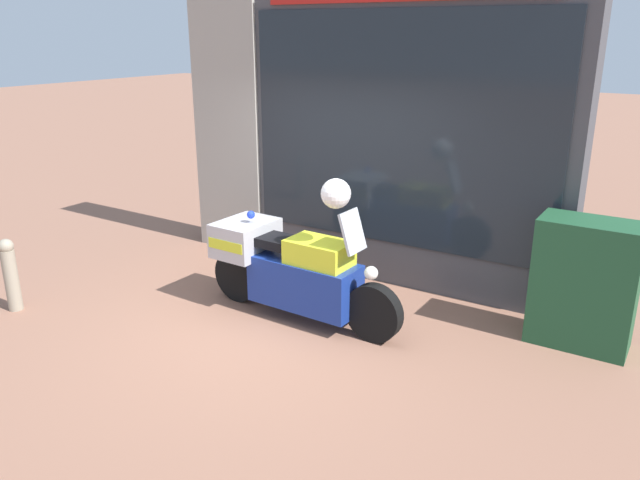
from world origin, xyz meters
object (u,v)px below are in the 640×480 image
at_px(utility_cabinet, 584,284).
at_px(paramedic_motorcycle, 290,267).
at_px(white_helmet, 336,194).
at_px(street_bollard, 10,273).

bearing_deg(utility_cabinet, paramedic_motorcycle, -160.53).
relative_size(utility_cabinet, white_helmet, 4.29).
height_order(paramedic_motorcycle, utility_cabinet, paramedic_motorcycle).
height_order(utility_cabinet, street_bollard, utility_cabinet).
xyz_separation_m(utility_cabinet, street_bollard, (-5.51, -2.51, -0.21)).
xyz_separation_m(paramedic_motorcycle, street_bollard, (-2.71, -1.52, -0.13)).
bearing_deg(utility_cabinet, white_helmet, -155.54).
height_order(white_helmet, street_bollard, white_helmet).
relative_size(white_helmet, street_bollard, 0.36).
relative_size(utility_cabinet, street_bollard, 1.54).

